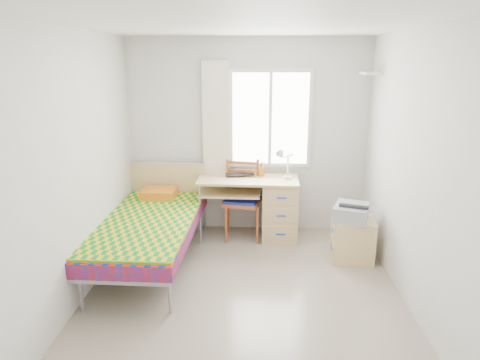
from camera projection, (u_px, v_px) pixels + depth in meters
The scene contains 17 objects.
floor at pixel (244, 291), 4.44m from camera, with size 3.50×3.50×0.00m, color #BCAD93.
ceiling at pixel (245, 25), 3.73m from camera, with size 3.50×3.50×0.00m, color white.
wall_back at pixel (248, 137), 5.76m from camera, with size 3.20×3.20×0.00m, color silver.
wall_left at pixel (79, 168), 4.14m from camera, with size 3.50×3.50×0.00m, color silver.
wall_right at pixel (414, 171), 4.03m from camera, with size 3.50×3.50×0.00m, color silver.
window at pixel (270, 119), 5.66m from camera, with size 1.10×0.04×1.30m.
curtain at pixel (216, 127), 5.67m from camera, with size 0.35×0.05×1.70m, color white.
floating_shelf at pixel (371, 73), 5.14m from camera, with size 0.20×0.32×0.03m, color white.
bed at pixel (150, 224), 4.97m from camera, with size 1.09×2.24×0.96m.
desk at pixel (274, 206), 5.67m from camera, with size 1.32×0.64×0.82m.
chair at pixel (243, 195), 5.66m from camera, with size 0.53×0.53×1.04m.
cabinet at pixel (352, 239), 5.08m from camera, with size 0.50×0.44×0.51m.
printer at pixel (351, 212), 4.98m from camera, with size 0.49×0.52×0.18m.
laptop at pixel (240, 176), 5.63m from camera, with size 0.38×0.25×0.03m, color black.
pen_cup at pixel (261, 171), 5.70m from camera, with size 0.09×0.09×0.11m, color orange.
task_lamp at pixel (284, 161), 5.39m from camera, with size 0.23×0.32×0.42m.
book at pixel (235, 194), 5.68m from camera, with size 0.17×0.24×0.02m, color gray.
Camera 1 is at (0.10, -3.95, 2.32)m, focal length 32.00 mm.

